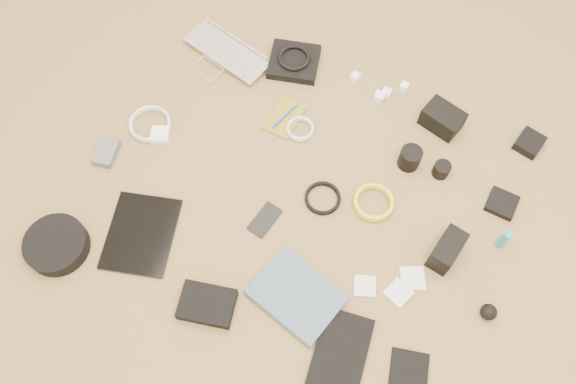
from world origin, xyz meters
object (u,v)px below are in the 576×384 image
at_px(laptop, 219,60).
at_px(headphone_case, 57,245).
at_px(phone, 265,220).
at_px(paperback, 276,320).
at_px(dslr_camera, 442,119).
at_px(tablet, 141,234).

bearing_deg(laptop, headphone_case, -83.02).
bearing_deg(headphone_case, phone, 30.67).
height_order(laptop, phone, laptop).
bearing_deg(laptop, phone, -34.79).
height_order(phone, headphone_case, headphone_case).
height_order(phone, paperback, paperback).
distance_m(dslr_camera, tablet, 1.06).
height_order(tablet, paperback, paperback).
distance_m(laptop, headphone_case, 0.85).
relative_size(dslr_camera, paperback, 0.52).
xyz_separation_m(laptop, paperback, (0.56, -0.79, -0.00)).
bearing_deg(tablet, paperback, -23.77).
bearing_deg(tablet, dslr_camera, 31.29).
height_order(tablet, phone, tablet).
xyz_separation_m(dslr_camera, headphone_case, (-0.96, -0.88, -0.01)).
xyz_separation_m(dslr_camera, phone, (-0.41, -0.55, -0.03)).
relative_size(tablet, paperback, 1.05).
height_order(laptop, paperback, laptop).
bearing_deg(tablet, headphone_case, -161.04).
relative_size(laptop, phone, 2.92).
bearing_deg(tablet, phone, 16.04).
bearing_deg(laptop, dslr_camera, 20.11).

